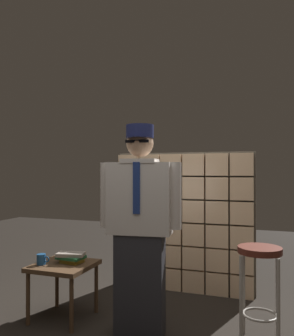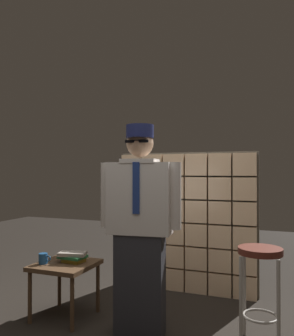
% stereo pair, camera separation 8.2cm
% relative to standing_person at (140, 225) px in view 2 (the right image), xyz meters
% --- Properties ---
extents(glass_block_wall, '(1.59, 0.10, 1.59)m').
position_rel_standing_person_xyz_m(glass_block_wall, '(0.09, 1.15, -0.13)').
color(glass_block_wall, '#E0B78C').
rests_on(glass_block_wall, ground).
extents(standing_person, '(0.70, 0.32, 1.74)m').
position_rel_standing_person_xyz_m(standing_person, '(0.00, 0.00, 0.00)').
color(standing_person, '#28282D').
rests_on(standing_person, ground).
extents(bar_stool, '(0.34, 0.34, 0.76)m').
position_rel_standing_person_xyz_m(bar_stool, '(0.94, 0.18, -0.34)').
color(bar_stool, '#592319').
rests_on(bar_stool, ground).
extents(side_table, '(0.52, 0.52, 0.50)m').
position_rel_standing_person_xyz_m(side_table, '(-0.77, 0.06, -0.47)').
color(side_table, '#513823').
rests_on(side_table, ground).
extents(book_stack, '(0.27, 0.19, 0.10)m').
position_rel_standing_person_xyz_m(book_stack, '(-0.72, 0.11, -0.35)').
color(book_stack, olive).
rests_on(book_stack, side_table).
extents(coffee_mug, '(0.13, 0.08, 0.09)m').
position_rel_standing_person_xyz_m(coffee_mug, '(-0.94, -0.03, -0.36)').
color(coffee_mug, navy).
rests_on(coffee_mug, side_table).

